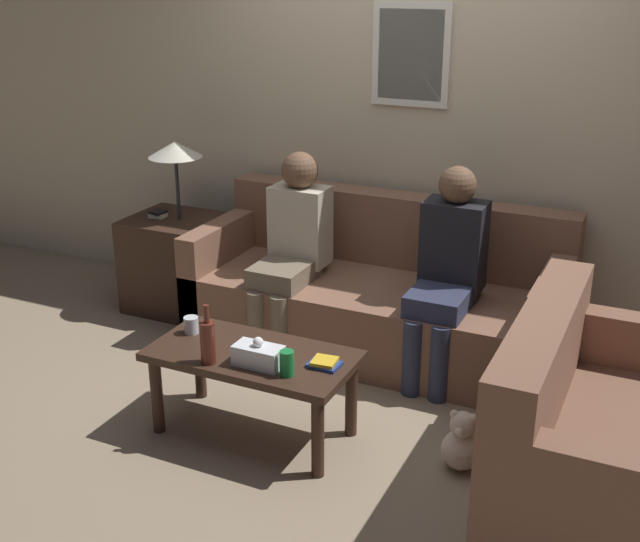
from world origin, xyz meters
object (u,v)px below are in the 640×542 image
object	(u,v)px
couch_main	(378,298)
drinking_glass	(191,325)
couch_side	(606,452)
person_right	(447,267)
person_left	(292,243)
coffee_table	(253,365)
teddy_bear	(462,444)
wine_bottle	(208,341)

from	to	relation	value
couch_main	drinking_glass	xyz separation A→B (m)	(-0.57, -1.14, 0.19)
couch_side	drinking_glass	size ratio (longest dim) A/B	15.48
person_right	person_left	bearing A→B (deg)	179.81
coffee_table	teddy_bear	bearing A→B (deg)	8.25
couch_side	person_right	world-z (taller)	person_right
coffee_table	wine_bottle	world-z (taller)	wine_bottle
coffee_table	teddy_bear	xyz separation A→B (m)	(1.02, 0.15, -0.25)
wine_bottle	drinking_glass	bearing A→B (deg)	137.03
teddy_bear	person_right	bearing A→B (deg)	112.64
coffee_table	drinking_glass	xyz separation A→B (m)	(-0.39, 0.06, 0.11)
couch_side	person_left	distance (m)	2.19
coffee_table	teddy_bear	world-z (taller)	coffee_table
couch_side	drinking_glass	world-z (taller)	couch_side
couch_main	teddy_bear	bearing A→B (deg)	-51.68
couch_main	couch_side	bearing A→B (deg)	-37.87
drinking_glass	teddy_bear	size ratio (longest dim) A/B	0.30
couch_main	person_right	size ratio (longest dim) A/B	1.86
drinking_glass	coffee_table	bearing A→B (deg)	-8.32
wine_bottle	drinking_glass	size ratio (longest dim) A/B	3.38
couch_main	wine_bottle	distance (m)	1.44
couch_side	person_left	bearing A→B (deg)	63.98
person_right	teddy_bear	bearing A→B (deg)	-67.36
couch_main	person_left	bearing A→B (deg)	-159.14
person_left	teddy_bear	distance (m)	1.66
wine_bottle	teddy_bear	world-z (taller)	wine_bottle
wine_bottle	person_left	distance (m)	1.21
couch_main	wine_bottle	xyz separation A→B (m)	(-0.32, -1.38, 0.26)
couch_main	teddy_bear	size ratio (longest dim) A/B	7.51
coffee_table	couch_main	bearing A→B (deg)	81.21
couch_side	person_left	size ratio (longest dim) A/B	1.15
person_left	person_right	size ratio (longest dim) A/B	0.99
wine_bottle	couch_main	bearing A→B (deg)	77.14
couch_main	person_right	bearing A→B (deg)	-21.78
teddy_bear	coffee_table	bearing A→B (deg)	-171.75
couch_main	person_left	world-z (taller)	person_left
person_right	teddy_bear	xyz separation A→B (m)	(0.36, -0.87, -0.52)
couch_side	drinking_glass	xyz separation A→B (m)	(-2.03, -0.01, 0.18)
couch_main	person_left	size ratio (longest dim) A/B	1.89
couch_main	wine_bottle	bearing A→B (deg)	-102.86
coffee_table	drinking_glass	bearing A→B (deg)	171.68
couch_main	teddy_bear	xyz separation A→B (m)	(0.83, -1.05, -0.18)
person_left	teddy_bear	size ratio (longest dim) A/B	3.99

